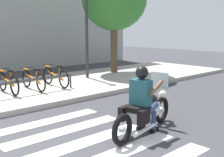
{
  "coord_description": "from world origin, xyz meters",
  "views": [
    {
      "loc": [
        -1.92,
        -4.2,
        2.15
      ],
      "look_at": [
        3.28,
        1.47,
        0.82
      ],
      "focal_mm": 45.86,
      "sensor_mm": 36.0,
      "label": 1
    }
  ],
  "objects_px": {
    "motorcycle": "(144,112)",
    "street_lamp": "(87,21)",
    "bicycle_6": "(56,77)",
    "rider": "(143,95)",
    "bicycle_5": "(33,80)",
    "bicycle_4": "(8,82)"
  },
  "relations": [
    {
      "from": "rider",
      "to": "street_lamp",
      "type": "bearing_deg",
      "value": 62.66
    },
    {
      "from": "rider",
      "to": "bicycle_5",
      "type": "distance_m",
      "value": 4.92
    },
    {
      "from": "bicycle_6",
      "to": "street_lamp",
      "type": "relative_size",
      "value": 0.42
    },
    {
      "from": "bicycle_6",
      "to": "motorcycle",
      "type": "bearing_deg",
      "value": -100.1
    },
    {
      "from": "motorcycle",
      "to": "bicycle_5",
      "type": "height_order",
      "value": "motorcycle"
    },
    {
      "from": "bicycle_5",
      "to": "bicycle_4",
      "type": "bearing_deg",
      "value": -179.92
    },
    {
      "from": "motorcycle",
      "to": "rider",
      "type": "height_order",
      "value": "rider"
    },
    {
      "from": "motorcycle",
      "to": "bicycle_4",
      "type": "relative_size",
      "value": 1.39
    },
    {
      "from": "bicycle_4",
      "to": "motorcycle",
      "type": "bearing_deg",
      "value": -80.3
    },
    {
      "from": "bicycle_4",
      "to": "bicycle_6",
      "type": "bearing_deg",
      "value": 0.02
    },
    {
      "from": "motorcycle",
      "to": "street_lamp",
      "type": "distance_m",
      "value": 6.58
    },
    {
      "from": "rider",
      "to": "street_lamp",
      "type": "height_order",
      "value": "street_lamp"
    },
    {
      "from": "bicycle_6",
      "to": "street_lamp",
      "type": "distance_m",
      "value": 2.86
    },
    {
      "from": "motorcycle",
      "to": "street_lamp",
      "type": "xyz_separation_m",
      "value": [
        2.82,
        5.59,
        2.02
      ]
    },
    {
      "from": "bicycle_4",
      "to": "bicycle_5",
      "type": "distance_m",
      "value": 0.86
    },
    {
      "from": "street_lamp",
      "to": "motorcycle",
      "type": "bearing_deg",
      "value": -116.76
    },
    {
      "from": "street_lamp",
      "to": "bicycle_5",
      "type": "bearing_deg",
      "value": -166.1
    },
    {
      "from": "bicycle_5",
      "to": "street_lamp",
      "type": "bearing_deg",
      "value": 13.9
    },
    {
      "from": "bicycle_6",
      "to": "street_lamp",
      "type": "height_order",
      "value": "street_lamp"
    },
    {
      "from": "rider",
      "to": "bicycle_5",
      "type": "xyz_separation_m",
      "value": [
        0.1,
        4.91,
        -0.33
      ]
    },
    {
      "from": "bicycle_6",
      "to": "rider",
      "type": "bearing_deg",
      "value": -100.95
    },
    {
      "from": "bicycle_4",
      "to": "street_lamp",
      "type": "relative_size",
      "value": 0.39
    }
  ]
}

